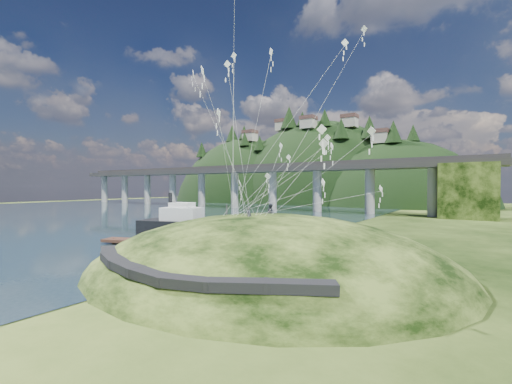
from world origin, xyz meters
The scene contains 10 objects.
ground centered at (0.00, 0.00, 0.00)m, with size 320.00×320.00×0.00m, color black.
water centered at (-72.00, 30.00, 0.01)m, with size 240.00×240.00×0.00m, color #2C4551.
grass_hill centered at (8.00, 2.00, -1.50)m, with size 36.00×32.00×13.00m.
footpath centered at (7.46, -9.74, 2.08)m, with size 22.29×5.84×0.83m.
bridge centered at (-26.46, 70.07, 9.70)m, with size 160.00×11.00×15.00m.
far_ridge centered at (-43.58, 122.17, -7.44)m, with size 153.00×70.00×94.50m.
work_barge centered at (-12.69, 13.77, 1.65)m, with size 19.50×9.76×6.58m.
wooden_dock centered at (-9.99, 4.08, 0.48)m, with size 15.18×7.12×1.09m.
kite_flyers centered at (7.12, 2.95, 5.86)m, with size 1.15×4.88×1.87m.
kite_swarm centered at (9.47, 3.55, 14.12)m, with size 17.69×17.87×21.73m.
Camera 1 is at (24.82, -25.34, 7.66)m, focal length 24.00 mm.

